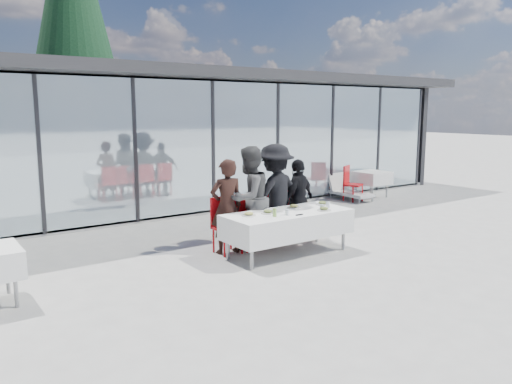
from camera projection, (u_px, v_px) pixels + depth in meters
ground at (283, 261)px, 8.30m from camera, size 90.00×90.00×0.00m
pavilion at (172, 121)px, 15.68m from camera, size 14.80×8.80×3.44m
dining_table at (288, 224)px, 8.59m from camera, size 2.26×0.96×0.75m
diner_a at (227, 207)px, 8.63m from camera, size 0.68×0.68×1.65m
diner_chair_a at (225, 222)px, 8.73m from camera, size 0.44×0.44×0.97m
diner_b at (249, 198)px, 8.88m from camera, size 1.15×1.15×1.86m
diner_chair_b at (247, 219)px, 9.00m from camera, size 0.44×0.44×0.97m
diner_c at (275, 195)px, 9.21m from camera, size 1.38×1.38×1.87m
diner_chair_c at (273, 215)px, 9.33m from camera, size 0.44×0.44×0.97m
diner_d at (298, 200)px, 9.56m from camera, size 1.16×1.16×1.56m
diner_chair_d at (296, 211)px, 9.65m from camera, size 0.44×0.44×0.97m
plate_a at (249, 214)px, 8.22m from camera, size 0.24×0.24×0.07m
plate_b at (268, 212)px, 8.42m from camera, size 0.24×0.24×0.07m
plate_c at (294, 207)px, 8.89m from camera, size 0.24×0.24×0.07m
plate_d at (322, 203)px, 9.20m from camera, size 0.24×0.24×0.07m
plate_extra at (324, 209)px, 8.67m from camera, size 0.24×0.24×0.07m
juice_bottle at (275, 213)px, 8.16m from camera, size 0.06×0.06×0.13m
drinking_glasses at (313, 208)px, 8.64m from camera, size 1.10×0.19×0.10m
folded_eyeglasses at (299, 215)px, 8.29m from camera, size 0.14×0.03×0.01m
spare_table_right at (372, 178)px, 14.36m from camera, size 0.86×0.86×0.74m
spare_chair_a at (350, 182)px, 13.75m from camera, size 0.59×0.59×0.97m
spare_chair_b at (342, 176)px, 15.02m from camera, size 0.54×0.54×0.97m
lounger at (347, 190)px, 14.05m from camera, size 0.61×1.34×0.72m
conifer_tree at (73, 13)px, 18.10m from camera, size 4.00×4.00×10.50m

